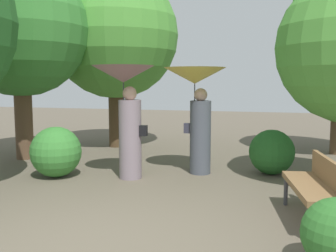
% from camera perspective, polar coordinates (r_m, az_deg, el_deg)
% --- Properties ---
extents(ground_plane, '(40.00, 40.00, 0.00)m').
position_cam_1_polar(ground_plane, '(4.68, -11.68, -16.61)').
color(ground_plane, brown).
extents(person_left, '(1.16, 1.16, 2.13)m').
position_cam_1_polar(person_left, '(7.29, -6.20, 3.90)').
color(person_left, gray).
rests_on(person_left, ground).
extents(person_right, '(1.22, 1.22, 2.11)m').
position_cam_1_polar(person_right, '(7.65, 4.27, 4.26)').
color(person_right, '#474C56').
rests_on(person_right, ground).
extents(park_bench, '(0.72, 1.56, 0.83)m').
position_cam_1_polar(park_bench, '(5.43, 21.11, -7.96)').
color(park_bench, '#38383D').
rests_on(park_bench, ground).
extents(tree_mid_left, '(3.16, 3.16, 5.14)m').
position_cam_1_polar(tree_mid_left, '(9.83, -21.10, 14.84)').
color(tree_mid_left, brown).
rests_on(tree_mid_left, ground).
extents(tree_far_back, '(3.48, 3.48, 5.32)m').
position_cam_1_polar(tree_far_back, '(11.02, -7.87, 14.54)').
color(tree_far_back, '#4C3823').
rests_on(tree_far_back, ground).
extents(bush_behind_bench, '(0.89, 0.89, 0.89)m').
position_cam_1_polar(bush_behind_bench, '(7.91, 15.06, -3.73)').
color(bush_behind_bench, '#235B23').
rests_on(bush_behind_bench, ground).
extents(bush_far_side, '(0.97, 0.97, 0.97)m').
position_cam_1_polar(bush_far_side, '(7.73, -16.23, -3.69)').
color(bush_far_side, '#387F33').
rests_on(bush_far_side, ground).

